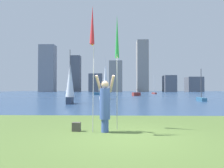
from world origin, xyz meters
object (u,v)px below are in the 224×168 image
Objects in this scene: kite_flag_right at (117,39)px; bag at (76,127)px; sailboat_0 at (99,93)px; sailboat_1 at (136,94)px; sailboat_6 at (154,93)px; sailboat_3 at (201,99)px; kite_flag_left at (92,28)px; sailboat_5 at (105,82)px; sailboat_2 at (70,84)px; person at (105,104)px.

kite_flag_right is 3.52m from bag.
sailboat_0 is at bearing 96.40° from kite_flag_right.
sailboat_6 is at bearing 66.94° from sailboat_1.
kite_flag_right is 13.92× the size of bag.
sailboat_3 is (14.63, -24.05, -0.05)m from sailboat_0.
sailboat_6 reaches higher than kite_flag_left.
sailboat_1 reaches higher than kite_flag_left.
kite_flag_left is 0.72× the size of sailboat_5.
sailboat_5 is at bearing 90.86° from bag.
sailboat_0 is at bearing 90.02° from sailboat_2.
sailboat_1 is 0.84× the size of sailboat_5.
sailboat_0 is 0.88× the size of sailboat_6.
kite_flag_left is at bearing -97.28° from sailboat_1.
sailboat_6 is at bearing 30.76° from sailboat_0.
kite_flag_left is at bearing -120.71° from sailboat_3.
person is 42.25m from sailboat_0.
sailboat_5 is 32.04m from sailboat_6.
kite_flag_left is 21.40m from sailboat_3.
sailboat_1 is at bearing 81.74° from bag.
person is 51.89m from sailboat_6.
sailboat_5 is (-1.30, 21.09, 1.36)m from person.
bag is 0.06× the size of sailboat_1.
sailboat_1 is at bearing -113.06° from sailboat_6.
sailboat_0 is 29.23m from sailboat_2.
sailboat_5 reaches higher than person.
kite_flag_left is 13.68m from sailboat_2.
sailboat_1 is 16.03m from sailboat_6.
sailboat_3 is 12.27m from sailboat_5.
sailboat_2 is (-8.45, -23.21, 1.57)m from sailboat_1.
sailboat_5 is at bearing 70.50° from sailboat_2.
bag is at bearing -89.14° from sailboat_5.
sailboat_0 is 0.87× the size of sailboat_2.
person is 0.46× the size of kite_flag_right.
sailboat_6 is (10.91, 51.01, -3.13)m from kite_flag_left.
bag is at bearing -177.70° from person.
person is at bearing 26.71° from kite_flag_left.
person is 20.79m from sailboat_3.
kite_flag_left is 42.53m from sailboat_0.
sailboat_5 is at bearing 165.17° from sailboat_3.
kite_flag_right is at bearing -96.17° from sailboat_1.
sailboat_2 reaches higher than sailboat_3.
sailboat_6 is (11.50, 50.70, 0.19)m from bag.
sailboat_1 reaches higher than bag.
person is at bearing -96.69° from sailboat_1.
sailboat_5 is (-11.70, 3.10, 2.03)m from sailboat_3.
sailboat_3 is at bearing -58.68° from sailboat_0.
kite_flag_right reaches higher than person.
sailboat_5 is 1.13× the size of sailboat_6.
bag is 0.05× the size of sailboat_5.
sailboat_5 reaches higher than sailboat_3.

